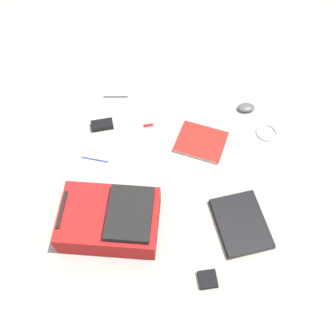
{
  "coord_description": "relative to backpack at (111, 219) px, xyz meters",
  "views": [
    {
      "loc": [
        -1.01,
        -0.09,
        1.72
      ],
      "look_at": [
        0.04,
        0.0,
        0.02
      ],
      "focal_mm": 41.73,
      "sensor_mm": 36.0,
      "label": 1
    }
  ],
  "objects": [
    {
      "name": "cable_coil",
      "position": [
        0.62,
        -0.75,
        -0.07
      ],
      "size": [
        0.12,
        0.12,
        0.01
      ],
      "primitive_type": "torus",
      "color": "silver",
      "rests_on": "ground_plane"
    },
    {
      "name": "pen_black",
      "position": [
        0.36,
        0.16,
        -0.07
      ],
      "size": [
        0.03,
        0.15,
        0.01
      ],
      "primitive_type": "cylinder",
      "rotation": [
        1.57,
        0.0,
        -0.13
      ],
      "color": "#1933B2",
      "rests_on": "ground_plane"
    },
    {
      "name": "ground_plane",
      "position": [
        0.29,
        -0.23,
        -0.08
      ],
      "size": [
        4.01,
        4.01,
        0.0
      ],
      "primitive_type": "plane",
      "color": "gray"
    },
    {
      "name": "usb_stick",
      "position": [
        0.61,
        -0.1,
        -0.07
      ],
      "size": [
        0.03,
        0.06,
        0.01
      ],
      "primitive_type": "cube",
      "rotation": [
        0.0,
        0.0,
        0.26
      ],
      "color": "#B21919",
      "rests_on": "ground_plane"
    },
    {
      "name": "book_blue",
      "position": [
        0.52,
        -0.39,
        -0.07
      ],
      "size": [
        0.27,
        0.3,
        0.02
      ],
      "color": "silver",
      "rests_on": "ground_plane"
    },
    {
      "name": "backpack",
      "position": [
        0.0,
        0.0,
        0.0
      ],
      "size": [
        0.31,
        0.45,
        0.17
      ],
      "color": "maroon",
      "rests_on": "ground_plane"
    },
    {
      "name": "laptop",
      "position": [
        0.06,
        -0.6,
        -0.06
      ],
      "size": [
        0.36,
        0.31,
        0.03
      ],
      "color": "black",
      "rests_on": "ground_plane"
    },
    {
      "name": "pen_blue",
      "position": [
        0.81,
        0.12,
        -0.07
      ],
      "size": [
        0.02,
        0.14,
        0.01
      ],
      "primitive_type": "cylinder",
      "rotation": [
        1.57,
        0.0,
        0.09
      ],
      "color": "black",
      "rests_on": "ground_plane"
    },
    {
      "name": "earbud_pouch",
      "position": [
        -0.22,
        -0.46,
        -0.06
      ],
      "size": [
        0.09,
        0.09,
        0.03
      ],
      "primitive_type": "cube",
      "rotation": [
        0.0,
        0.0,
        0.23
      ],
      "color": "black",
      "rests_on": "ground_plane"
    },
    {
      "name": "computer_mouse",
      "position": [
        0.78,
        -0.64,
        -0.06
      ],
      "size": [
        0.08,
        0.11,
        0.03
      ],
      "primitive_type": "ellipsoid",
      "rotation": [
        0.0,
        0.0,
        0.17
      ],
      "color": "#4C4C51",
      "rests_on": "ground_plane"
    },
    {
      "name": "power_brick",
      "position": [
        0.58,
        0.16,
        -0.06
      ],
      "size": [
        0.09,
        0.13,
        0.03
      ],
      "primitive_type": "cube",
      "rotation": [
        0.0,
        0.0,
        0.3
      ],
      "color": "black",
      "rests_on": "ground_plane"
    }
  ]
}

